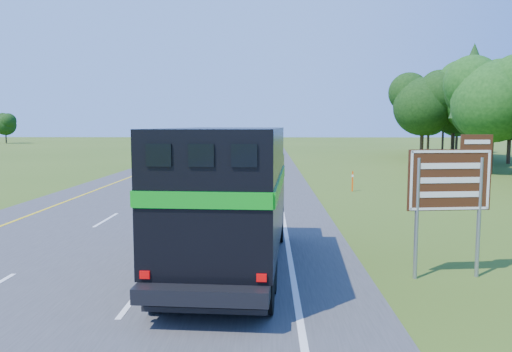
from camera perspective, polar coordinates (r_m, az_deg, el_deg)
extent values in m
plane|color=#365316|center=(11.05, -25.79, -15.66)|extent=(300.00, 300.00, 0.00)
cube|color=#38383A|center=(59.44, -3.27, 2.08)|extent=(15.00, 260.00, 0.04)
cube|color=yellow|center=(60.13, -8.51, 2.10)|extent=(0.15, 260.00, 0.01)
cube|color=white|center=(59.24, 2.04, 2.10)|extent=(0.15, 260.00, 0.01)
cylinder|color=black|center=(17.05, -5.16, -5.37)|extent=(0.45, 1.20, 1.18)
cylinder|color=black|center=(16.81, 2.47, -5.51)|extent=(0.45, 1.20, 1.18)
cylinder|color=black|center=(12.14, -9.45, -10.06)|extent=(0.45, 1.20, 1.18)
cylinder|color=black|center=(11.80, 1.42, -10.45)|extent=(0.45, 1.20, 1.18)
cylinder|color=black|center=(10.95, -11.14, -11.88)|extent=(0.45, 1.20, 1.18)
cylinder|color=black|center=(10.57, 0.99, -12.41)|extent=(0.45, 1.20, 1.18)
cube|color=black|center=(13.53, -2.96, -7.76)|extent=(3.09, 8.74, 0.30)
cube|color=black|center=(16.58, -1.42, -1.11)|extent=(2.74, 2.09, 2.04)
cube|color=black|center=(17.50, -1.08, 1.03)|extent=(2.36, 0.21, 0.64)
cube|color=black|center=(12.50, -3.47, -1.30)|extent=(3.05, 6.38, 2.96)
cube|color=#089314|center=(9.41, -6.23, -2.79)|extent=(2.68, 0.20, 0.32)
cube|color=#089314|center=(12.75, -9.55, -0.56)|extent=(0.41, 6.23, 0.32)
cube|color=#089314|center=(12.36, 2.80, -0.69)|extent=(0.41, 6.23, 0.32)
cube|color=black|center=(9.51, -11.06, 2.36)|extent=(0.49, 0.07, 0.43)
cube|color=black|center=(9.32, -6.29, 2.36)|extent=(0.49, 0.07, 0.43)
cube|color=black|center=(9.20, -1.35, 2.35)|extent=(0.49, 0.07, 0.43)
cube|color=black|center=(10.09, -5.94, -14.97)|extent=(2.48, 0.28, 0.11)
cube|color=#B20505|center=(10.01, -12.60, -10.97)|extent=(0.20, 0.05, 0.15)
cube|color=#B20505|center=(9.60, 0.64, -11.56)|extent=(0.20, 0.05, 0.15)
imported|color=white|center=(60.96, -6.13, 2.91)|extent=(3.06, 5.82, 1.56)
imported|color=silver|center=(126.24, -2.57, 4.47)|extent=(2.21, 4.92, 1.64)
cylinder|color=gray|center=(13.38, 17.89, -4.69)|extent=(0.10, 0.10, 3.12)
cylinder|color=gray|center=(14.12, 24.12, -4.38)|extent=(0.10, 0.10, 3.12)
cube|color=#3F1D0D|center=(13.59, 21.24, -0.43)|extent=(2.18, 0.32, 1.56)
cube|color=#3F1D0D|center=(13.84, 23.90, 3.59)|extent=(0.83, 0.16, 0.37)
cube|color=white|center=(13.56, 21.31, -0.45)|extent=(2.07, 0.26, 1.50)
cube|color=#F3510C|center=(30.15, 10.97, -0.60)|extent=(0.09, 0.04, 1.20)
cube|color=white|center=(30.12, 10.98, 0.02)|extent=(0.10, 0.05, 0.13)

